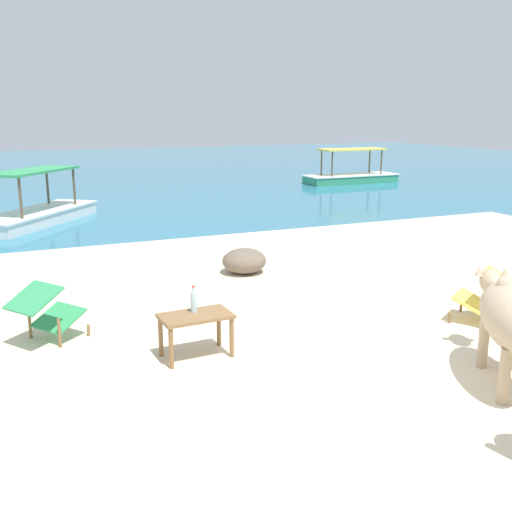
{
  "coord_description": "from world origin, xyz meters",
  "views": [
    {
      "loc": [
        -2.97,
        -4.79,
        2.61
      ],
      "look_at": [
        0.41,
        3.0,
        0.55
      ],
      "focal_mm": 41.48,
      "sensor_mm": 36.0,
      "label": 1
    }
  ],
  "objects": [
    {
      "name": "deck_chair_near",
      "position": [
        -2.62,
        2.05,
        0.42
      ],
      "size": [
        0.93,
        0.87,
        0.68
      ],
      "rotation": [
        0.0,
        0.0,
        0.59
      ],
      "color": "brown",
      "rests_on": "sand_beach"
    },
    {
      "name": "deck_chair_far",
      "position": [
        2.47,
        0.52,
        0.42
      ],
      "size": [
        0.86,
        0.93,
        0.68
      ],
      "rotation": [
        0.0,
        0.0,
        2.14
      ],
      "color": "brown",
      "rests_on": "sand_beach"
    },
    {
      "name": "boat_white",
      "position": [
        -2.22,
        10.17,
        0.29
      ],
      "size": [
        3.18,
        3.6,
        1.29
      ],
      "rotation": [
        0.0,
        0.0,
        0.9
      ],
      "color": "white",
      "rests_on": "water_surface"
    },
    {
      "name": "shore_rock_medium",
      "position": [
        0.6,
        3.93,
        0.24
      ],
      "size": [
        0.87,
        0.85,
        0.41
      ],
      "primitive_type": "ellipsoid",
      "rotation": [
        0.0,
        0.0,
        0.22
      ],
      "color": "#6B5B4C",
      "rests_on": "sand_beach"
    },
    {
      "name": "sand_beach",
      "position": [
        0.0,
        0.0,
        0.02
      ],
      "size": [
        18.0,
        14.0,
        0.04
      ],
      "primitive_type": "cube",
      "color": "beige",
      "rests_on": "ground"
    },
    {
      "name": "bottle",
      "position": [
        -1.18,
        1.03,
        0.64
      ],
      "size": [
        0.07,
        0.07,
        0.3
      ],
      "color": "#A3C6D1",
      "rests_on": "low_bench_table"
    },
    {
      "name": "low_bench_table",
      "position": [
        -1.18,
        0.95,
        0.44
      ],
      "size": [
        0.78,
        0.48,
        0.48
      ],
      "rotation": [
        0.0,
        0.0,
        0.05
      ],
      "color": "brown",
      "rests_on": "sand_beach"
    },
    {
      "name": "cow",
      "position": [
        1.4,
        -0.87,
        0.72
      ],
      "size": [
        1.26,
        1.75,
        1.03
      ],
      "rotation": [
        0.0,
        0.0,
        1.03
      ],
      "color": "tan",
      "rests_on": "sand_beach"
    },
    {
      "name": "water_surface",
      "position": [
        0.0,
        22.0,
        0.0
      ],
      "size": [
        60.0,
        36.0,
        0.03
      ],
      "primitive_type": "cube",
      "color": "teal",
      "rests_on": "ground"
    },
    {
      "name": "boat_green",
      "position": [
        9.29,
        14.39,
        0.29
      ],
      "size": [
        3.68,
        1.19,
        1.29
      ],
      "rotation": [
        0.0,
        0.0,
        0.01
      ],
      "color": "#338E66",
      "rests_on": "water_surface"
    }
  ]
}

